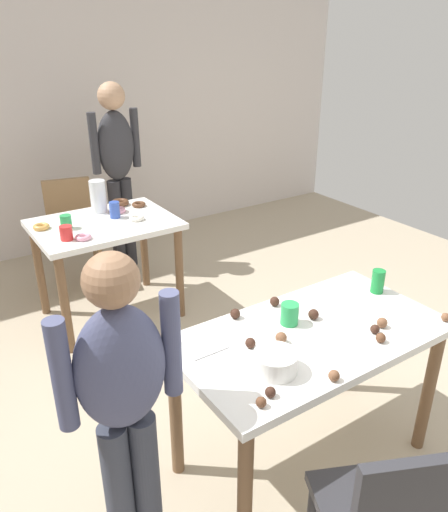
{
  "coord_description": "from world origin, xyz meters",
  "views": [
    {
      "loc": [
        -1.36,
        -1.54,
        1.98
      ],
      "look_at": [
        -0.05,
        0.44,
        0.9
      ],
      "focal_mm": 34.98,
      "sensor_mm": 36.0,
      "label": 1
    }
  ],
  "objects_px": {
    "person_adult_far": "(117,161)",
    "mixing_bowl": "(275,362)",
    "dining_table_near": "(310,352)",
    "dining_table_far": "(106,238)",
    "soda_can": "(378,281)",
    "chair_far_table": "(72,226)",
    "person_girl_near": "(123,398)",
    "pitcher_far": "(98,196)"
  },
  "relations": [
    {
      "from": "person_girl_near",
      "to": "person_adult_far",
      "type": "distance_m",
      "value": 2.81
    },
    {
      "from": "pitcher_far",
      "to": "dining_table_far",
      "type": "bearing_deg",
      "value": -103.8
    },
    {
      "from": "mixing_bowl",
      "to": "pitcher_far",
      "type": "distance_m",
      "value": 2.21
    },
    {
      "from": "dining_table_far",
      "to": "person_girl_near",
      "type": "xyz_separation_m",
      "value": [
        -0.64,
        -1.86,
        0.17
      ]
    },
    {
      "from": "dining_table_near",
      "to": "mixing_bowl",
      "type": "bearing_deg",
      "value": -157.88
    },
    {
      "from": "chair_far_table",
      "to": "soda_can",
      "type": "xyz_separation_m",
      "value": [
        0.82,
        -2.48,
        0.31
      ]
    },
    {
      "from": "dining_table_near",
      "to": "person_girl_near",
      "type": "xyz_separation_m",
      "value": [
        -0.9,
        -0.0,
        0.16
      ]
    },
    {
      "from": "dining_table_near",
      "to": "dining_table_far",
      "type": "relative_size",
      "value": 1.28
    },
    {
      "from": "person_adult_far",
      "to": "mixing_bowl",
      "type": "bearing_deg",
      "value": -100.03
    },
    {
      "from": "person_girl_near",
      "to": "person_adult_far",
      "type": "relative_size",
      "value": 0.84
    },
    {
      "from": "dining_table_far",
      "to": "chair_far_table",
      "type": "distance_m",
      "value": 0.73
    },
    {
      "from": "dining_table_near",
      "to": "pitcher_far",
      "type": "xyz_separation_m",
      "value": [
        -0.2,
        2.07,
        0.23
      ]
    },
    {
      "from": "dining_table_near",
      "to": "chair_far_table",
      "type": "distance_m",
      "value": 2.59
    },
    {
      "from": "dining_table_near",
      "to": "chair_far_table",
      "type": "bearing_deg",
      "value": 96.28
    },
    {
      "from": "person_adult_far",
      "to": "soda_can",
      "type": "bearing_deg",
      "value": -81.6
    },
    {
      "from": "dining_table_near",
      "to": "mixing_bowl",
      "type": "distance_m",
      "value": 0.37
    },
    {
      "from": "dining_table_far",
      "to": "person_girl_near",
      "type": "bearing_deg",
      "value": -109.03
    },
    {
      "from": "person_adult_far",
      "to": "mixing_bowl",
      "type": "distance_m",
      "value": 2.77
    },
    {
      "from": "dining_table_near",
      "to": "dining_table_far",
      "type": "xyz_separation_m",
      "value": [
        -0.26,
        1.86,
        -0.01
      ]
    },
    {
      "from": "chair_far_table",
      "to": "mixing_bowl",
      "type": "bearing_deg",
      "value": -90.66
    },
    {
      "from": "mixing_bowl",
      "to": "pitcher_far",
      "type": "xyz_separation_m",
      "value": [
        0.11,
        2.2,
        0.08
      ]
    },
    {
      "from": "person_girl_near",
      "to": "chair_far_table",
      "type": "bearing_deg",
      "value": 76.56
    },
    {
      "from": "dining_table_far",
      "to": "mixing_bowl",
      "type": "height_order",
      "value": "mixing_bowl"
    },
    {
      "from": "mixing_bowl",
      "to": "person_adult_far",
      "type": "bearing_deg",
      "value": 79.97
    },
    {
      "from": "person_adult_far",
      "to": "pitcher_far",
      "type": "bearing_deg",
      "value": -125.66
    },
    {
      "from": "dining_table_far",
      "to": "pitcher_far",
      "type": "relative_size",
      "value": 4.06
    },
    {
      "from": "dining_table_far",
      "to": "person_girl_near",
      "type": "relative_size",
      "value": 0.71
    },
    {
      "from": "dining_table_near",
      "to": "soda_can",
      "type": "xyz_separation_m",
      "value": [
        0.54,
        0.09,
        0.17
      ]
    },
    {
      "from": "chair_far_table",
      "to": "pitcher_far",
      "type": "height_order",
      "value": "pitcher_far"
    },
    {
      "from": "dining_table_far",
      "to": "person_adult_far",
      "type": "relative_size",
      "value": 0.6
    },
    {
      "from": "dining_table_near",
      "to": "soda_can",
      "type": "height_order",
      "value": "soda_can"
    },
    {
      "from": "mixing_bowl",
      "to": "soda_can",
      "type": "xyz_separation_m",
      "value": [
        0.85,
        0.22,
        0.02
      ]
    },
    {
      "from": "dining_table_far",
      "to": "soda_can",
      "type": "height_order",
      "value": "soda_can"
    },
    {
      "from": "person_adult_far",
      "to": "soda_can",
      "type": "xyz_separation_m",
      "value": [
        0.37,
        -2.5,
        -0.17
      ]
    },
    {
      "from": "dining_table_far",
      "to": "soda_can",
      "type": "bearing_deg",
      "value": -65.74
    },
    {
      "from": "soda_can",
      "to": "dining_table_near",
      "type": "bearing_deg",
      "value": -169.95
    },
    {
      "from": "person_girl_near",
      "to": "soda_can",
      "type": "bearing_deg",
      "value": 3.96
    },
    {
      "from": "chair_far_table",
      "to": "person_girl_near",
      "type": "xyz_separation_m",
      "value": [
        -0.62,
        -2.58,
        0.31
      ]
    },
    {
      "from": "pitcher_far",
      "to": "person_adult_far",
      "type": "bearing_deg",
      "value": 54.34
    },
    {
      "from": "dining_table_near",
      "to": "person_adult_far",
      "type": "distance_m",
      "value": 2.62
    },
    {
      "from": "dining_table_far",
      "to": "person_adult_far",
      "type": "xyz_separation_m",
      "value": [
        0.42,
        0.74,
        0.35
      ]
    },
    {
      "from": "chair_far_table",
      "to": "pitcher_far",
      "type": "xyz_separation_m",
      "value": [
        0.08,
        -0.5,
        0.37
      ]
    }
  ]
}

